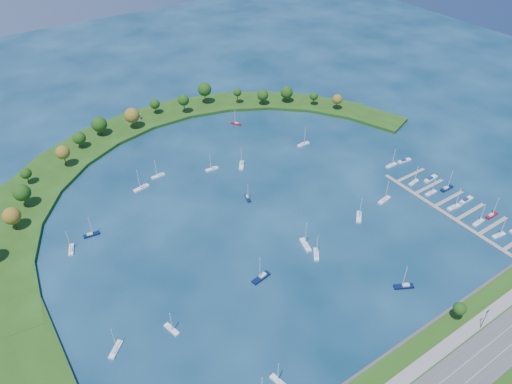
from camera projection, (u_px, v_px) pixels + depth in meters
ground at (254, 206)px, 249.84m from camera, size 700.00×700.00×0.00m
south_shoreline at (448, 384)px, 168.65m from camera, size 420.00×43.10×11.60m
breakwater at (134, 189)px, 260.41m from camera, size 286.74×247.64×2.00m
breakwater_trees at (147, 130)px, 291.70m from camera, size 236.67×95.71×15.66m
harbor_tower at (139, 117)px, 319.28m from camera, size 2.60×2.60×3.91m
dock_system at (454, 208)px, 247.90m from camera, size 24.28×82.00×1.60m
moored_boat_0 at (404, 286)px, 204.94m from camera, size 8.72×6.27×12.68m
moored_boat_1 at (71, 249)px, 222.87m from camera, size 4.61×7.97×11.31m
moored_boat_2 at (116, 349)px, 179.96m from camera, size 7.52×7.22×11.98m
moored_boat_3 at (212, 169)px, 275.95m from camera, size 7.86×2.73×11.34m
moored_boat_4 at (303, 144)px, 297.59m from camera, size 8.41×2.49×12.30m
moored_boat_5 at (171, 329)px, 187.34m from camera, size 3.77×7.77×11.00m
moored_boat_6 at (261, 277)px, 208.88m from camera, size 9.58×3.99×13.66m
moored_boat_7 at (279, 382)px, 169.42m from camera, size 3.58×7.82×11.09m
moored_boat_8 at (306, 245)px, 225.28m from camera, size 5.06×9.60×13.58m
moored_boat_9 at (359, 216)px, 241.79m from camera, size 7.96×7.72×12.74m
moored_boat_10 at (91, 234)px, 231.16m from camera, size 7.91×3.14×11.31m
moored_boat_11 at (248, 197)px, 254.28m from camera, size 3.85×6.99×9.90m
moored_boat_12 at (141, 188)px, 261.15m from camera, size 9.29×3.93×13.23m
moored_boat_13 at (384, 200)px, 252.69m from camera, size 8.95×3.83×12.75m
moored_boat_14 at (316, 254)px, 220.38m from camera, size 6.69×7.70×11.78m
moored_boat_15 at (242, 165)px, 278.92m from camera, size 7.19×8.53×12.92m
moored_boat_16 at (158, 176)px, 270.35m from camera, size 7.83×2.38×11.44m
moored_boat_17 at (236, 123)px, 318.73m from camera, size 5.38×7.04×10.36m
docked_boat_0 at (499, 235)px, 230.83m from camera, size 7.62×3.21×10.85m
docked_boat_2 at (479, 222)px, 238.30m from camera, size 7.97×2.72×11.53m
docked_boat_3 at (492, 215)px, 242.76m from camera, size 7.91×2.24×11.62m
docked_boat_4 at (454, 207)px, 247.88m from camera, size 8.58×3.14×12.33m
docked_boat_5 at (466, 200)px, 252.82m from camera, size 8.97×2.66×1.82m
docked_boat_6 at (431, 192)px, 257.73m from camera, size 7.47×2.16×10.96m
docked_boat_7 at (447, 188)px, 260.96m from camera, size 8.43×2.37×12.38m
docked_boat_8 at (414, 182)px, 265.52m from camera, size 7.72×3.25×11.00m
docked_boat_9 at (431, 179)px, 268.21m from camera, size 9.68×3.37×1.94m
docked_boat_10 at (391, 165)px, 278.98m from camera, size 7.73×2.26×11.33m
docked_boat_11 at (404, 161)px, 282.95m from camera, size 8.75×3.38×1.74m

